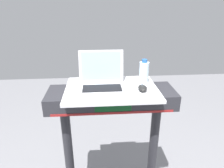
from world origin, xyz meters
name	(u,v)px	position (x,y,z in m)	size (l,w,h in m)	color
desk_board	(111,89)	(0.00, 0.70, 1.14)	(0.64, 0.45, 0.02)	silver
laptop	(102,81)	(-0.07, 0.72, 1.19)	(0.32, 0.27, 0.24)	#B7B7BC
computer_mouse	(143,88)	(0.21, 0.64, 1.16)	(0.06, 0.10, 0.03)	black
water_bottle	(144,73)	(0.24, 0.77, 1.23)	(0.07, 0.07, 0.18)	silver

